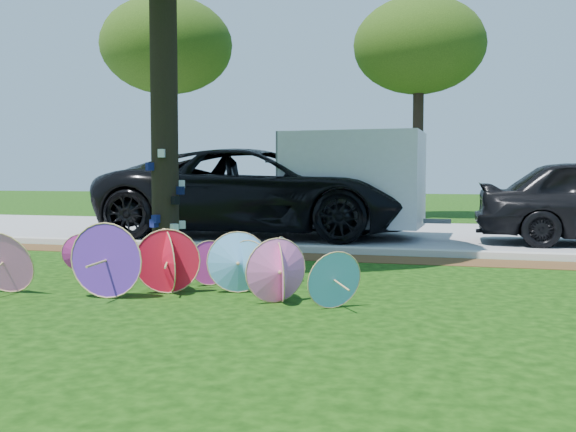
% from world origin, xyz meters
% --- Properties ---
extents(ground, '(90.00, 90.00, 0.00)m').
position_xyz_m(ground, '(0.00, 0.00, 0.00)').
color(ground, black).
rests_on(ground, ground).
extents(mulch_strip, '(90.00, 1.00, 0.01)m').
position_xyz_m(mulch_strip, '(0.00, 4.50, 0.01)').
color(mulch_strip, '#472D16').
rests_on(mulch_strip, ground).
extents(curb, '(90.00, 0.30, 0.12)m').
position_xyz_m(curb, '(0.00, 5.20, 0.06)').
color(curb, '#B7B5AD').
rests_on(curb, ground).
extents(street, '(90.00, 8.00, 0.01)m').
position_xyz_m(street, '(0.00, 9.35, 0.01)').
color(street, gray).
rests_on(street, ground).
extents(parasol_pile, '(4.84, 2.29, 0.92)m').
position_xyz_m(parasol_pile, '(-0.47, 0.59, 0.39)').
color(parasol_pile, pink).
rests_on(parasol_pile, ground).
extents(black_van, '(7.76, 3.98, 2.10)m').
position_xyz_m(black_van, '(-1.91, 8.06, 1.05)').
color(black_van, black).
rests_on(black_van, ground).
extents(cargo_trailer, '(3.13, 2.05, 2.75)m').
position_xyz_m(cargo_trailer, '(0.41, 8.00, 1.38)').
color(cargo_trailer, silver).
rests_on(cargo_trailer, ground).
extents(bg_trees, '(22.18, 6.67, 7.40)m').
position_xyz_m(bg_trees, '(1.81, 14.28, 5.77)').
color(bg_trees, black).
rests_on(bg_trees, ground).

